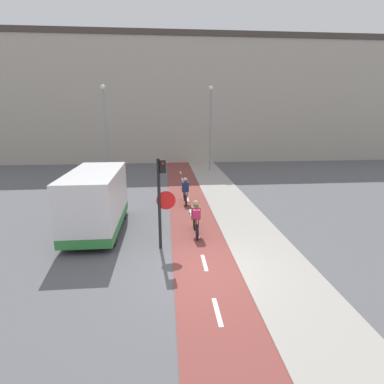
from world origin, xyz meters
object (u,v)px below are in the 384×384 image
at_px(street_lamp_sidewalk, 211,120).
at_px(van, 96,202).
at_px(cyclist_far, 185,192).
at_px(cyclist_near, 196,219).
at_px(traffic_light_pole, 161,194).
at_px(street_lamp_far, 106,123).

relative_size(street_lamp_sidewalk, van, 1.48).
bearing_deg(street_lamp_sidewalk, cyclist_far, -106.40).
bearing_deg(street_lamp_sidewalk, cyclist_near, -100.78).
distance_m(cyclist_far, van, 5.28).
height_order(traffic_light_pole, street_lamp_far, street_lamp_far).
xyz_separation_m(street_lamp_sidewalk, cyclist_near, (-2.55, -13.42, -3.43)).
relative_size(traffic_light_pole, van, 0.72).
relative_size(street_lamp_far, cyclist_near, 3.92).
bearing_deg(street_lamp_far, cyclist_near, -63.84).
bearing_deg(street_lamp_far, cyclist_far, -51.19).
bearing_deg(van, cyclist_near, -11.13).
xyz_separation_m(cyclist_far, van, (-3.88, -3.53, 0.58)).
distance_m(cyclist_near, van, 4.12).
distance_m(street_lamp_far, cyclist_far, 8.86).
bearing_deg(street_lamp_far, street_lamp_sidewalk, 19.17).
height_order(traffic_light_pole, cyclist_far, traffic_light_pole).
bearing_deg(cyclist_far, cyclist_near, -88.37).
xyz_separation_m(street_lamp_sidewalk, van, (-6.56, -12.63, -2.90)).
relative_size(traffic_light_pole, cyclist_near, 1.96).
distance_m(street_lamp_sidewalk, van, 14.52).
relative_size(traffic_light_pole, cyclist_far, 2.05).
xyz_separation_m(cyclist_near, van, (-4.00, 0.79, 0.54)).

